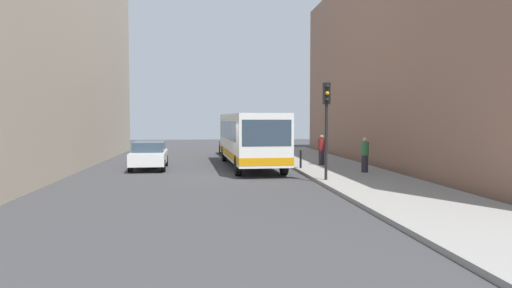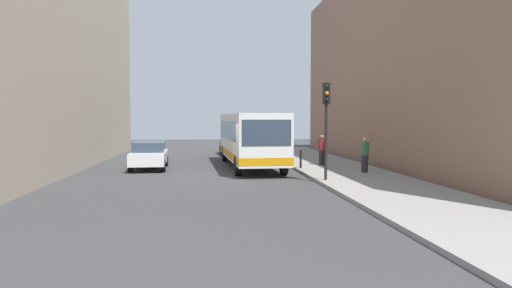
{
  "view_description": "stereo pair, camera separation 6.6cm",
  "coord_description": "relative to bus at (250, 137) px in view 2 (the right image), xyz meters",
  "views": [
    {
      "loc": [
        -1.59,
        -22.51,
        2.75
      ],
      "look_at": [
        1.12,
        2.14,
        1.42
      ],
      "focal_mm": 33.42,
      "sensor_mm": 36.0,
      "label": 1
    },
    {
      "loc": [
        -1.52,
        -22.51,
        2.75
      ],
      "look_at": [
        1.12,
        2.14,
        1.42
      ],
      "focal_mm": 33.42,
      "sensor_mm": 36.0,
      "label": 2
    }
  ],
  "objects": [
    {
      "name": "bus",
      "position": [
        0.0,
        0.0,
        0.0
      ],
      "size": [
        2.98,
        11.12,
        3.0
      ],
      "rotation": [
        0.0,
        0.0,
        3.18
      ],
      "color": "white",
      "rests_on": "ground"
    },
    {
      "name": "building_right",
      "position": [
        10.51,
        -0.24,
        4.42
      ],
      "size": [
        7.0,
        32.0,
        12.3
      ],
      "primitive_type": "cube",
      "color": "#936B56",
      "rests_on": "ground"
    },
    {
      "name": "sidewalk",
      "position": [
        4.41,
        -4.24,
        -1.65
      ],
      "size": [
        4.4,
        40.0,
        0.15
      ],
      "primitive_type": "cube",
      "color": "gray",
      "rests_on": "ground"
    },
    {
      "name": "traffic_light",
      "position": [
        2.56,
        -7.14,
        1.28
      ],
      "size": [
        0.28,
        0.33,
        4.1
      ],
      "color": "black",
      "rests_on": "sidewalk"
    },
    {
      "name": "bollard_far",
      "position": [
        2.46,
        3.25,
        -1.1
      ],
      "size": [
        0.11,
        0.11,
        0.95
      ],
      "primitive_type": "cylinder",
      "color": "black",
      "rests_on": "sidewalk"
    },
    {
      "name": "car_behind_bus",
      "position": [
        -0.4,
        9.24,
        -0.94
      ],
      "size": [
        2.0,
        4.47,
        1.48
      ],
      "rotation": [
        0.0,
        0.0,
        3.18
      ],
      "color": "navy",
      "rests_on": "ground"
    },
    {
      "name": "bollard_mid",
      "position": [
        2.46,
        0.47,
        -1.1
      ],
      "size": [
        0.11,
        0.11,
        0.95
      ],
      "primitive_type": "cylinder",
      "color": "black",
      "rests_on": "sidewalk"
    },
    {
      "name": "bollard_near",
      "position": [
        2.46,
        -2.31,
        -1.1
      ],
      "size": [
        0.11,
        0.11,
        0.95
      ],
      "primitive_type": "cylinder",
      "color": "black",
      "rests_on": "sidewalk"
    },
    {
      "name": "ground_plane",
      "position": [
        -0.99,
        -4.24,
        -1.73
      ],
      "size": [
        80.0,
        80.0,
        0.0
      ],
      "primitive_type": "plane",
      "color": "#38383A"
    },
    {
      "name": "building_left",
      "position": [
        -12.49,
        -0.24,
        5.02
      ],
      "size": [
        7.0,
        32.0,
        13.5
      ],
      "primitive_type": "cube",
      "color": "#B2A38C",
      "rests_on": "ground"
    },
    {
      "name": "pedestrian_near_signal",
      "position": [
        5.16,
        -4.53,
        -0.73
      ],
      "size": [
        0.38,
        0.38,
        1.69
      ],
      "rotation": [
        0.0,
        0.0,
        1.26
      ],
      "color": "#26262D",
      "rests_on": "sidewalk"
    },
    {
      "name": "pedestrian_mid_sidewalk",
      "position": [
        3.96,
        -0.78,
        -0.73
      ],
      "size": [
        0.38,
        0.38,
        1.69
      ],
      "rotation": [
        0.0,
        0.0,
        6.25
      ],
      "color": "#26262D",
      "rests_on": "sidewalk"
    },
    {
      "name": "car_beside_bus",
      "position": [
        -5.53,
        -0.5,
        -0.94
      ],
      "size": [
        1.98,
        4.46,
        1.48
      ],
      "rotation": [
        0.0,
        0.0,
        3.17
      ],
      "color": "silver",
      "rests_on": "ground"
    }
  ]
}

